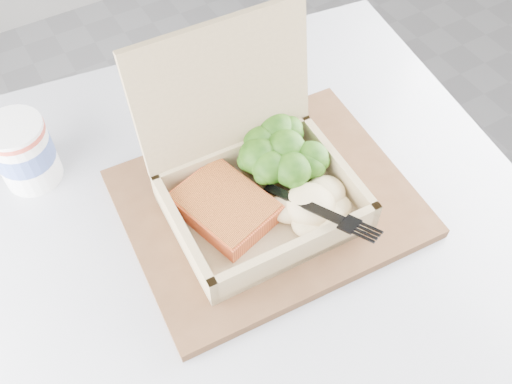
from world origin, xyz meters
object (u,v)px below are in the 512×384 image
cafe_table (251,298)px  takeout_container (250,168)px  serving_tray (268,203)px  paper_cup (23,151)px

cafe_table → takeout_container: bearing=59.8°
cafe_table → serving_tray: bearing=29.9°
serving_tray → paper_cup: 0.31m
serving_tray → paper_cup: (-0.24, 0.20, 0.04)m
paper_cup → cafe_table: bearing=-47.6°
serving_tray → paper_cup: paper_cup is taller
cafe_table → paper_cup: bearing=132.4°
takeout_container → paper_cup: 0.29m
cafe_table → takeout_container: size_ratio=3.63×
serving_tray → paper_cup: size_ratio=3.68×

